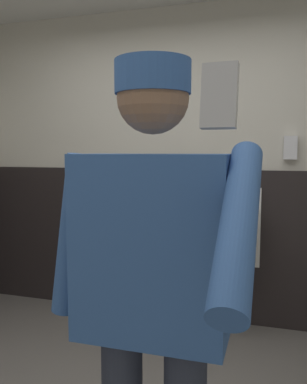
{
  "coord_description": "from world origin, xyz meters",
  "views": [
    {
      "loc": [
        0.73,
        -1.61,
        1.44
      ],
      "look_at": [
        0.18,
        0.19,
        1.25
      ],
      "focal_mm": 37.24,
      "sensor_mm": 36.0,
      "label": 1
    }
  ],
  "objects_px": {
    "cell_phone": "(219,96)",
    "soap_dispenser": "(290,148)",
    "person": "(152,282)",
    "urinal_middle": "(234,235)",
    "urinal_left": "(144,230)"
  },
  "relations": [
    {
      "from": "person",
      "to": "soap_dispenser",
      "type": "xyz_separation_m",
      "value": [
        0.48,
        2.09,
        0.44
      ]
    },
    {
      "from": "soap_dispenser",
      "to": "cell_phone",
      "type": "bearing_deg",
      "value": -94.43
    },
    {
      "from": "person",
      "to": "urinal_middle",
      "type": "bearing_deg",
      "value": 87.99
    },
    {
      "from": "cell_phone",
      "to": "soap_dispenser",
      "type": "bearing_deg",
      "value": 88.65
    },
    {
      "from": "urinal_middle",
      "to": "person",
      "type": "relative_size",
      "value": 0.72
    },
    {
      "from": "person",
      "to": "soap_dispenser",
      "type": "relative_size",
      "value": 9.55
    },
    {
      "from": "urinal_middle",
      "to": "cell_phone",
      "type": "bearing_deg",
      "value": -85.24
    },
    {
      "from": "soap_dispenser",
      "to": "person",
      "type": "bearing_deg",
      "value": -102.83
    },
    {
      "from": "urinal_left",
      "to": "person",
      "type": "relative_size",
      "value": 0.72
    },
    {
      "from": "urinal_middle",
      "to": "person",
      "type": "height_order",
      "value": "person"
    },
    {
      "from": "person",
      "to": "soap_dispenser",
      "type": "distance_m",
      "value": 2.19
    },
    {
      "from": "urinal_left",
      "to": "urinal_middle",
      "type": "bearing_deg",
      "value": 0.0
    },
    {
      "from": "urinal_left",
      "to": "soap_dispenser",
      "type": "bearing_deg",
      "value": 5.9
    },
    {
      "from": "soap_dispenser",
      "to": "urinal_left",
      "type": "bearing_deg",
      "value": -174.1
    },
    {
      "from": "urinal_middle",
      "to": "person",
      "type": "bearing_deg",
      "value": -92.01
    }
  ]
}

